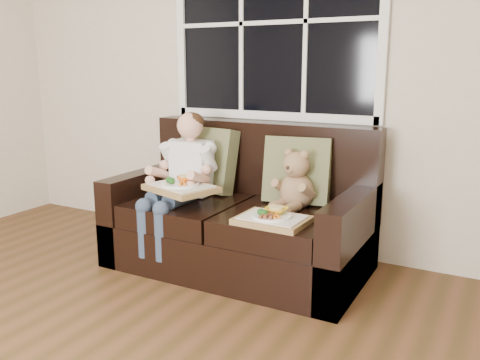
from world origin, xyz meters
The scene contains 8 objects.
window_back centered at (0.20, 2.48, 1.65)m, with size 1.62×0.04×1.37m.
loveseat centered at (0.20, 2.02, 0.31)m, with size 1.70×0.92×0.96m.
pillow_left centered at (-0.17, 2.17, 0.68)m, with size 0.49×0.29×0.48m.
pillow_right centered at (0.54, 2.17, 0.67)m, with size 0.47×0.27×0.45m.
child centered at (-0.19, 1.90, 0.65)m, with size 0.40×0.60×0.91m.
teddy_bear centered at (0.58, 2.05, 0.61)m, with size 0.26×0.32×0.40m.
tray_left centered at (-0.11, 1.75, 0.58)m, with size 0.52×0.45×0.10m.
tray_right centered at (0.59, 1.67, 0.48)m, with size 0.42×0.32×0.09m.
Camera 1 is at (1.77, -0.93, 1.35)m, focal length 38.00 mm.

